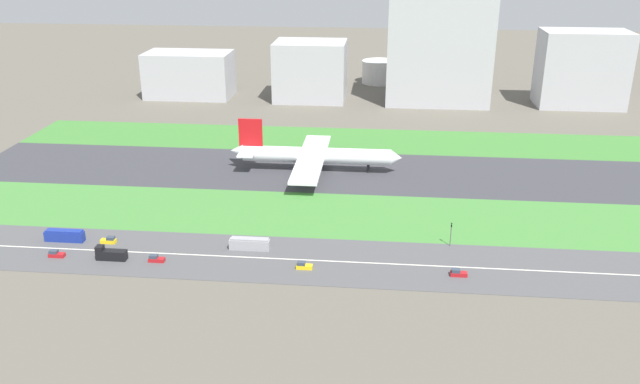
% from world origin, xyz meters
% --- Properties ---
extents(ground_plane, '(800.00, 800.00, 0.00)m').
position_xyz_m(ground_plane, '(0.00, 0.00, 0.00)').
color(ground_plane, '#5B564C').
extents(runway, '(280.00, 46.00, 0.10)m').
position_xyz_m(runway, '(0.00, 0.00, 0.05)').
color(runway, '#38383D').
rests_on(runway, ground_plane).
extents(grass_median_north, '(280.00, 36.00, 0.10)m').
position_xyz_m(grass_median_north, '(0.00, 41.00, 0.05)').
color(grass_median_north, '#3D7A33').
rests_on(grass_median_north, ground_plane).
extents(grass_median_south, '(280.00, 36.00, 0.10)m').
position_xyz_m(grass_median_south, '(0.00, -41.00, 0.05)').
color(grass_median_south, '#427F38').
rests_on(grass_median_south, ground_plane).
extents(highway, '(280.00, 28.00, 0.10)m').
position_xyz_m(highway, '(0.00, -73.00, 0.05)').
color(highway, '#4C4C4F').
rests_on(highway, ground_plane).
extents(highway_centerline, '(266.00, 0.50, 0.01)m').
position_xyz_m(highway_centerline, '(0.00, -73.00, 0.11)').
color(highway_centerline, silver).
rests_on(highway_centerline, highway).
extents(airliner, '(65.00, 56.00, 19.70)m').
position_xyz_m(airliner, '(-9.89, 0.00, 6.23)').
color(airliner, white).
rests_on(airliner, runway).
extents(bus_1, '(11.60, 2.50, 3.50)m').
position_xyz_m(bus_1, '(-20.42, -68.00, 1.82)').
color(bus_1, '#99999E').
rests_on(bus_1, highway).
extents(bus_0, '(11.60, 2.50, 3.50)m').
position_xyz_m(bus_0, '(-75.65, -68.00, 1.82)').
color(bus_0, navy).
rests_on(bus_0, highway).
extents(car_1, '(4.40, 1.80, 2.00)m').
position_xyz_m(car_1, '(-73.52, -78.00, 0.92)').
color(car_1, '#B2191E').
rests_on(car_1, highway).
extents(car_5, '(4.40, 1.80, 2.00)m').
position_xyz_m(car_5, '(37.55, -78.00, 0.92)').
color(car_5, '#B2191E').
rests_on(car_5, highway).
extents(car_3, '(4.40, 1.80, 2.00)m').
position_xyz_m(car_3, '(-44.73, -78.00, 0.92)').
color(car_3, '#B2191E').
rests_on(car_3, highway).
extents(car_2, '(4.40, 1.80, 2.00)m').
position_xyz_m(car_2, '(-62.22, -68.00, 0.92)').
color(car_2, yellow).
rests_on(car_2, highway).
extents(truck_1, '(8.40, 2.50, 4.00)m').
position_xyz_m(truck_1, '(-57.57, -78.00, 1.67)').
color(truck_1, black).
rests_on(truck_1, highway).
extents(car_0, '(4.40, 1.80, 2.00)m').
position_xyz_m(car_0, '(-3.65, -78.00, 0.92)').
color(car_0, yellow).
rests_on(car_0, highway).
extents(traffic_light, '(0.36, 0.50, 7.20)m').
position_xyz_m(traffic_light, '(36.98, -60.01, 4.29)').
color(traffic_light, '#4C4C51').
rests_on(traffic_light, highway).
extents(terminal_building, '(45.96, 25.33, 24.21)m').
position_xyz_m(terminal_building, '(-90.00, 114.00, 12.11)').
color(terminal_building, '#B2B2B7').
rests_on(terminal_building, ground_plane).
extents(hangar_building, '(37.61, 28.71, 30.95)m').
position_xyz_m(hangar_building, '(-23.44, 114.00, 15.48)').
color(hangar_building, '#B2B2B7').
rests_on(hangar_building, ground_plane).
extents(office_tower, '(53.03, 30.77, 55.63)m').
position_xyz_m(office_tower, '(43.59, 114.00, 27.81)').
color(office_tower, '#B2B2B7').
rests_on(office_tower, ground_plane).
extents(cargo_warehouse, '(43.13, 25.17, 38.46)m').
position_xyz_m(cargo_warehouse, '(116.81, 114.00, 19.23)').
color(cargo_warehouse, '#B2B2B7').
rests_on(cargo_warehouse, ground_plane).
extents(fuel_tank_west, '(20.94, 20.94, 13.37)m').
position_xyz_m(fuel_tank_west, '(13.08, 159.00, 6.69)').
color(fuel_tank_west, silver).
rests_on(fuel_tank_west, ground_plane).
extents(fuel_tank_centre, '(20.21, 20.21, 13.34)m').
position_xyz_m(fuel_tank_centre, '(47.87, 159.00, 6.67)').
color(fuel_tank_centre, silver).
rests_on(fuel_tank_centre, ground_plane).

